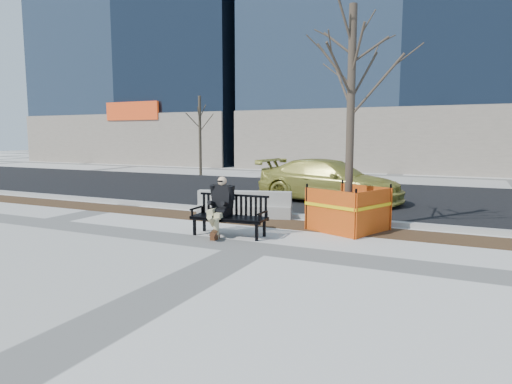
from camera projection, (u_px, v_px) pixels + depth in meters
ground at (253, 248)px, 9.29m from camera, size 120.00×120.00×0.00m
mulch_strip at (296, 225)px, 11.62m from camera, size 40.00×1.20×0.02m
asphalt_street at (353, 196)px, 17.18m from camera, size 60.00×10.40×0.01m
curb at (308, 217)px, 12.46m from camera, size 60.00×0.25×0.12m
building_left at (157, 4)px, 40.20m from camera, size 20.00×12.00×28.00m
bench at (229, 236)px, 10.39m from camera, size 1.82×0.74×0.95m
seated_man at (221, 234)px, 10.52m from camera, size 0.63×1.00×1.35m
tree_fence at (348, 230)px, 11.02m from camera, size 2.97×2.97×5.69m
sedan at (329, 202)px, 15.70m from camera, size 5.34×2.78×1.48m
jersey_barrier_left at (245, 217)px, 12.73m from camera, size 2.70×1.24×0.76m
far_tree_left at (201, 175)px, 26.27m from camera, size 2.30×2.30×4.92m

